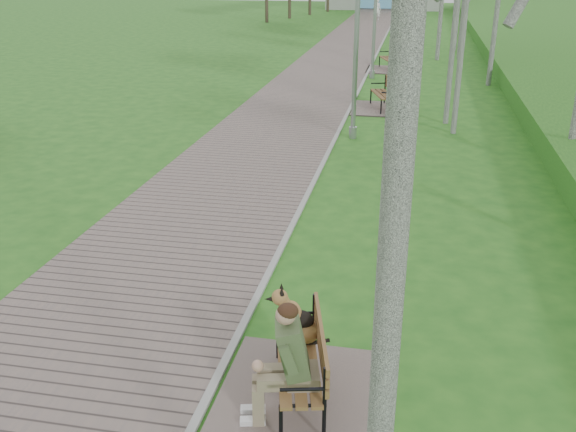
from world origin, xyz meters
The scene contains 10 objects.
ground centered at (0.00, 0.00, 0.00)m, with size 120.00×120.00×0.00m, color #25601D.
walkway centered at (-1.75, 21.50, 0.02)m, with size 3.50×67.00×0.04m, color #75645E.
kerb centered at (0.00, 21.50, 0.03)m, with size 0.10×67.00×0.05m, color #999993.
bench_main centered at (0.92, -5.72, 0.45)m, with size 1.83×2.03×1.60m.
bench_second centered at (1.02, 8.90, 0.22)m, with size 1.94×2.16×1.19m.
bench_third centered at (0.82, 16.48, 0.22)m, with size 1.91×2.12×1.17m.
bench_far centered at (1.07, 32.61, 0.22)m, with size 1.90×2.11×1.17m.
lamp_post_near centered at (0.44, 5.29, 2.49)m, with size 0.21×0.21×5.32m.
lamp_post_second centered at (0.26, 14.43, 2.48)m, with size 0.21×0.21×5.32m.
pedestrian_near centered at (-1.26, 38.97, 0.80)m, with size 0.58×0.38×1.59m, color white.
Camera 1 is at (1.99, -11.37, 4.52)m, focal length 40.00 mm.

